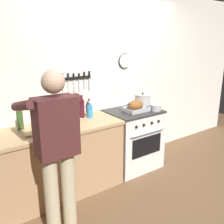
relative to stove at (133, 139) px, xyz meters
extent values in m
plane|color=brown|center=(-0.22, -0.99, -0.45)|extent=(8.00, 8.00, 0.00)
cube|color=white|center=(-0.22, 0.36, 0.85)|extent=(6.00, 0.10, 2.60)
cube|color=black|center=(-0.76, 0.30, 0.96)|extent=(0.44, 0.02, 0.04)
cube|color=silver|center=(-0.96, 0.29, 0.86)|extent=(0.01, 0.00, 0.16)
cube|color=black|center=(-0.96, 0.29, 0.99)|extent=(0.02, 0.02, 0.10)
cube|color=silver|center=(-0.88, 0.29, 0.85)|extent=(0.02, 0.00, 0.19)
cube|color=black|center=(-0.88, 0.29, 0.99)|extent=(0.02, 0.02, 0.09)
cube|color=silver|center=(-0.80, 0.29, 0.86)|extent=(0.02, 0.00, 0.16)
cube|color=black|center=(-0.80, 0.29, 0.98)|extent=(0.02, 0.02, 0.09)
cube|color=silver|center=(-0.72, 0.29, 0.87)|extent=(0.02, 0.00, 0.15)
cube|color=black|center=(-0.72, 0.29, 0.98)|extent=(0.02, 0.02, 0.08)
cube|color=silver|center=(-0.64, 0.29, 0.87)|extent=(0.01, 0.00, 0.13)
cube|color=black|center=(-0.64, 0.29, 0.99)|extent=(0.02, 0.02, 0.09)
cube|color=silver|center=(-0.56, 0.29, 0.86)|extent=(0.02, 0.00, 0.15)
cube|color=black|center=(-0.56, 0.29, 0.99)|extent=(0.02, 0.02, 0.10)
cylinder|color=white|center=(0.06, 0.29, 1.15)|extent=(0.21, 0.02, 0.21)
torus|color=black|center=(0.06, 0.29, 1.15)|extent=(0.22, 0.02, 0.22)
cube|color=tan|center=(-1.42, 0.00, -0.02)|extent=(2.00, 0.62, 0.86)
cube|color=tan|center=(-1.42, 0.00, 0.43)|extent=(2.03, 0.65, 0.04)
cube|color=white|center=(0.00, 0.00, -0.02)|extent=(0.76, 0.62, 0.87)
cube|color=black|center=(0.00, -0.31, 0.00)|extent=(0.53, 0.01, 0.28)
cube|color=#2D2D2D|center=(0.00, 0.00, 0.43)|extent=(0.76, 0.62, 0.03)
cylinder|color=black|center=(-0.21, -0.32, 0.33)|extent=(0.04, 0.02, 0.04)
cylinder|color=black|center=(-0.08, -0.32, 0.33)|extent=(0.04, 0.02, 0.04)
cylinder|color=black|center=(0.08, -0.32, 0.33)|extent=(0.04, 0.02, 0.04)
cylinder|color=black|center=(0.21, -0.32, 0.33)|extent=(0.04, 0.02, 0.04)
cylinder|color=silver|center=(0.00, -0.34, 0.21)|extent=(0.61, 0.02, 0.02)
cylinder|color=#C6B793|center=(-1.57, -0.65, -0.02)|extent=(0.14, 0.14, 0.86)
cylinder|color=#C6B793|center=(-1.39, -0.65, -0.02)|extent=(0.14, 0.14, 0.86)
cube|color=#4C2323|center=(-1.48, -0.65, 0.69)|extent=(0.38, 0.22, 0.56)
sphere|color=tan|center=(-1.48, -0.65, 1.10)|extent=(0.21, 0.21, 0.21)
cylinder|color=#4C2323|center=(-1.69, -0.41, 0.87)|extent=(0.09, 0.55, 0.22)
cylinder|color=#4C2323|center=(-1.27, -0.41, 0.87)|extent=(0.09, 0.55, 0.22)
cube|color=#B7B7BC|center=(0.00, -0.06, 0.46)|extent=(0.34, 0.25, 0.01)
cube|color=#B7B7BC|center=(0.00, -0.19, 0.49)|extent=(0.34, 0.01, 0.05)
cube|color=#B7B7BC|center=(0.00, 0.06, 0.49)|extent=(0.34, 0.01, 0.05)
cube|color=#B7B7BC|center=(-0.17, -0.06, 0.49)|extent=(0.01, 0.25, 0.05)
cube|color=#B7B7BC|center=(0.17, -0.06, 0.49)|extent=(0.01, 0.25, 0.05)
ellipsoid|color=brown|center=(0.00, -0.06, 0.54)|extent=(0.23, 0.17, 0.16)
cylinder|color=#B7B7BC|center=(0.19, 0.01, 0.55)|extent=(0.23, 0.23, 0.20)
cylinder|color=#B2B2B7|center=(0.19, 0.01, 0.66)|extent=(0.24, 0.24, 0.01)
sphere|color=black|center=(0.19, 0.01, 0.68)|extent=(0.03, 0.03, 0.03)
cylinder|color=#B7B7BC|center=(0.27, -0.19, 0.49)|extent=(0.16, 0.16, 0.09)
cube|color=tan|center=(-1.44, -0.05, 0.46)|extent=(0.36, 0.24, 0.02)
cylinder|color=black|center=(-0.60, 0.25, 0.53)|extent=(0.06, 0.06, 0.16)
cylinder|color=black|center=(-0.60, 0.25, 0.63)|extent=(0.03, 0.03, 0.04)
cylinder|color=#B21919|center=(-0.60, 0.25, 0.65)|extent=(0.03, 0.03, 0.01)
cylinder|color=#338CCC|center=(-0.69, 0.07, 0.53)|extent=(0.07, 0.07, 0.17)
cylinder|color=#338CCC|center=(-0.69, 0.07, 0.64)|extent=(0.03, 0.03, 0.04)
cylinder|color=white|center=(-0.69, 0.07, 0.66)|extent=(0.04, 0.04, 0.01)
cylinder|color=gold|center=(-1.23, 0.13, 0.55)|extent=(0.07, 0.07, 0.20)
cylinder|color=gold|center=(-1.23, 0.13, 0.67)|extent=(0.03, 0.03, 0.04)
cylinder|color=black|center=(-1.23, 0.13, 0.70)|extent=(0.03, 0.03, 0.01)
cylinder|color=#47141E|center=(-0.77, 0.15, 0.57)|extent=(0.07, 0.07, 0.24)
cylinder|color=#47141E|center=(-0.77, 0.15, 0.71)|extent=(0.03, 0.03, 0.05)
cylinder|color=maroon|center=(-0.77, 0.15, 0.75)|extent=(0.03, 0.03, 0.01)
cylinder|color=#997F4C|center=(-1.02, 0.12, 0.53)|extent=(0.06, 0.06, 0.17)
cylinder|color=#997F4C|center=(-1.02, 0.12, 0.63)|extent=(0.03, 0.03, 0.04)
cylinder|color=black|center=(-1.02, 0.12, 0.66)|extent=(0.03, 0.03, 0.01)
cylinder|color=#385623|center=(-1.59, 0.13, 0.57)|extent=(0.07, 0.07, 0.23)
cylinder|color=#385623|center=(-1.59, 0.13, 0.71)|extent=(0.03, 0.03, 0.05)
cylinder|color=black|center=(-1.59, 0.13, 0.74)|extent=(0.04, 0.04, 0.01)
camera|label=1|loc=(-2.32, -2.71, 1.46)|focal=40.34mm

